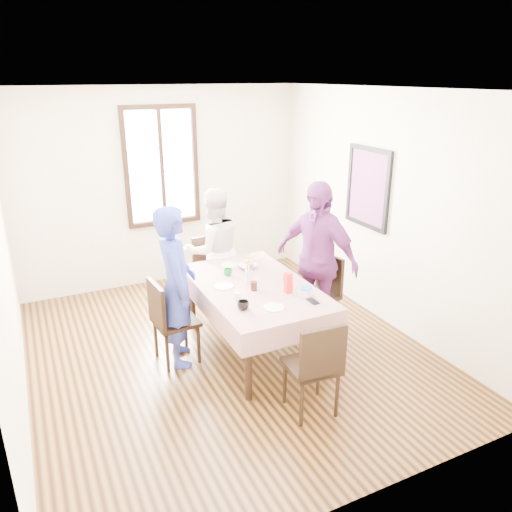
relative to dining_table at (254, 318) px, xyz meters
name	(u,v)px	position (x,y,z in m)	size (l,w,h in m)	color
ground	(228,350)	(-0.28, 0.09, -0.38)	(4.50, 4.50, 0.00)	black
back_wall	(163,188)	(-0.28, 2.34, 0.98)	(4.00, 4.00, 0.00)	beige
right_wall	(384,210)	(1.72, 0.09, 0.98)	(4.50, 4.50, 0.00)	beige
window_frame	(162,166)	(-0.28, 2.32, 1.27)	(1.02, 0.06, 1.62)	black
window_pane	(161,166)	(-0.28, 2.33, 1.27)	(0.90, 0.02, 1.50)	white
art_poster	(368,188)	(1.70, 0.39, 1.18)	(0.04, 0.76, 0.96)	red
dining_table	(254,318)	(0.00, 0.00, 0.00)	(0.98, 1.68, 0.75)	black
tablecloth	(254,285)	(0.00, 0.00, 0.38)	(1.10, 1.80, 0.01)	#56000A
chair_left	(176,321)	(-0.81, 0.16, 0.08)	(0.42, 0.42, 0.91)	black
chair_right	(316,295)	(0.81, 0.05, 0.08)	(0.42, 0.42, 0.91)	black
chair_far	(215,274)	(0.00, 1.15, 0.08)	(0.42, 0.42, 0.91)	black
chair_near	(311,365)	(0.00, -1.15, 0.08)	(0.42, 0.42, 0.91)	black
person_left	(176,287)	(-0.79, 0.16, 0.46)	(0.61, 0.40, 1.66)	#2E399C
person_far	(214,250)	(0.00, 1.13, 0.41)	(0.76, 0.59, 1.56)	silver
person_right	(316,260)	(0.79, 0.05, 0.52)	(1.04, 0.44, 1.78)	#7E317F
mug_black	(243,305)	(-0.34, -0.47, 0.43)	(0.11, 0.11, 0.09)	black
mug_flag	(287,281)	(0.32, -0.14, 0.43)	(0.09, 0.09, 0.09)	red
mug_green	(228,272)	(-0.14, 0.36, 0.42)	(0.09, 0.09, 0.07)	#0C7226
serving_bowl	(247,266)	(0.14, 0.45, 0.41)	(0.21, 0.21, 0.05)	white
juice_carton	(288,283)	(0.23, -0.32, 0.49)	(0.07, 0.07, 0.21)	red
butter_tub	(306,292)	(0.36, -0.45, 0.42)	(0.14, 0.14, 0.07)	white
jam_jar	(254,286)	(-0.06, -0.12, 0.43)	(0.07, 0.07, 0.09)	black
drinking_glass	(238,297)	(-0.31, -0.28, 0.43)	(0.06, 0.06, 0.09)	silver
smartphone	(313,301)	(0.34, -0.61, 0.39)	(0.07, 0.15, 0.01)	black
flower_vase	(249,277)	(-0.03, 0.06, 0.46)	(0.08, 0.08, 0.15)	silver
plate_left	(224,286)	(-0.30, 0.09, 0.39)	(0.20, 0.20, 0.01)	white
plate_far	(229,265)	(-0.01, 0.63, 0.39)	(0.20, 0.20, 0.01)	white
plate_near	(274,307)	(-0.07, -0.57, 0.39)	(0.20, 0.20, 0.01)	white
butter_lid	(306,288)	(0.36, -0.45, 0.46)	(0.12, 0.12, 0.01)	blue
flower_bunch	(249,265)	(-0.03, 0.06, 0.59)	(0.09, 0.09, 0.10)	yellow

